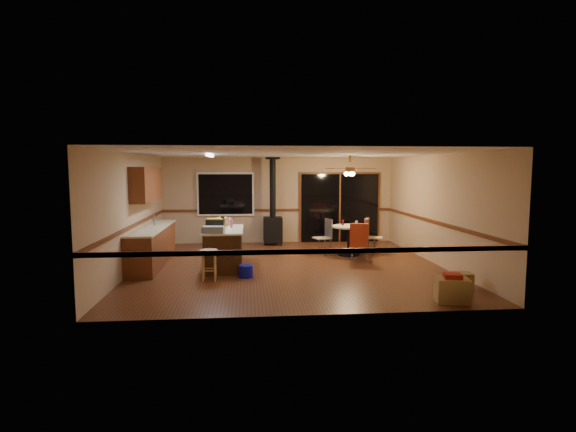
{
  "coord_description": "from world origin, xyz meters",
  "views": [
    {
      "loc": [
        -0.97,
        -10.2,
        2.26
      ],
      "look_at": [
        0.0,
        0.3,
        1.15
      ],
      "focal_mm": 28.0,
      "sensor_mm": 36.0,
      "label": 1
    }
  ],
  "objects": [
    {
      "name": "kitchen_island",
      "position": [
        -1.5,
        0.0,
        0.45
      ],
      "size": [
        0.88,
        1.68,
        0.9
      ],
      "color": "#3E240F",
      "rests_on": "ground"
    },
    {
      "name": "blue_bucket",
      "position": [
        -1.0,
        -0.94,
        0.13
      ],
      "size": [
        0.4,
        0.4,
        0.25
      ],
      "primitive_type": "cylinder",
      "rotation": [
        0.0,
        0.0,
        -0.39
      ],
      "color": "#0D12B8",
      "rests_on": "floor"
    },
    {
      "name": "wall_front",
      "position": [
        0.0,
        -3.5,
        1.3
      ],
      "size": [
        7.0,
        0.0,
        7.0
      ],
      "primitive_type": "plane",
      "rotation": [
        -1.57,
        0.0,
        0.0
      ],
      "color": "tan",
      "rests_on": "ground"
    },
    {
      "name": "wall_right",
      "position": [
        3.5,
        0.0,
        1.3
      ],
      "size": [
        0.0,
        7.0,
        7.0
      ],
      "primitive_type": "plane",
      "rotation": [
        1.57,
        0.0,
        -1.57
      ],
      "color": "tan",
      "rests_on": "ground"
    },
    {
      "name": "ceiling",
      "position": [
        0.0,
        0.0,
        2.6
      ],
      "size": [
        7.0,
        7.0,
        0.0
      ],
      "primitive_type": "plane",
      "rotation": [
        3.14,
        0.0,
        0.0
      ],
      "color": "silver",
      "rests_on": "ground"
    },
    {
      "name": "chair_near",
      "position": [
        1.74,
        0.35,
        0.6
      ],
      "size": [
        0.54,
        0.57,
        0.7
      ],
      "color": "tan",
      "rests_on": "ground"
    },
    {
      "name": "box_small_red",
      "position": [
        2.51,
        -3.01,
        0.44
      ],
      "size": [
        0.33,
        0.3,
        0.08
      ],
      "primitive_type": "cube",
      "rotation": [
        0.0,
        0.0,
        -0.22
      ],
      "color": "maroon",
      "rests_on": "box_corner_a"
    },
    {
      "name": "wall_left",
      "position": [
        -3.5,
        0.0,
        1.3
      ],
      "size": [
        0.0,
        7.0,
        7.0
      ],
      "primitive_type": "plane",
      "rotation": [
        1.57,
        0.0,
        1.57
      ],
      "color": "tan",
      "rests_on": "ground"
    },
    {
      "name": "bar_stool",
      "position": [
        -1.74,
        -1.15,
        0.32
      ],
      "size": [
        0.38,
        0.38,
        0.64
      ],
      "primitive_type": "cylinder",
      "rotation": [
        0.0,
        0.0,
        -0.1
      ],
      "color": "tan",
      "rests_on": "floor"
    },
    {
      "name": "chair_left",
      "position": [
        1.09,
        1.36,
        0.59
      ],
      "size": [
        0.5,
        0.5,
        0.51
      ],
      "color": "tan",
      "rests_on": "ground"
    },
    {
      "name": "toolbox_black",
      "position": [
        -1.68,
        -0.05,
        1.01
      ],
      "size": [
        0.42,
        0.26,
        0.22
      ],
      "primitive_type": "cube",
      "rotation": [
        0.0,
        0.0,
        -0.13
      ],
      "color": "black",
      "rests_on": "kitchen_island"
    },
    {
      "name": "bottle_pink",
      "position": [
        -1.33,
        0.16,
        1.0
      ],
      "size": [
        0.07,
        0.07,
        0.2
      ],
      "primitive_type": "cylinder",
      "rotation": [
        0.0,
        0.0,
        0.15
      ],
      "color": "#D84C8C",
      "rests_on": "kitchen_island"
    },
    {
      "name": "toolbox_grey",
      "position": [
        -1.69,
        -0.63,
        0.97
      ],
      "size": [
        0.49,
        0.31,
        0.14
      ],
      "primitive_type": "cube",
      "rotation": [
        0.0,
        0.0,
        -0.12
      ],
      "color": "slate",
      "rests_on": "kitchen_island"
    },
    {
      "name": "bottle_dark",
      "position": [
        -1.52,
        -0.01,
        1.04
      ],
      "size": [
        0.08,
        0.08,
        0.28
      ],
      "primitive_type": "cylinder",
      "rotation": [
        0.0,
        0.0,
        0.02
      ],
      "color": "black",
      "rests_on": "kitchen_island"
    },
    {
      "name": "box_on_island",
      "position": [
        -1.56,
        0.49,
        1.01
      ],
      "size": [
        0.3,
        0.36,
        0.21
      ],
      "primitive_type": "cube",
      "rotation": [
        0.0,
        0.0,
        -0.24
      ],
      "color": "olive",
      "rests_on": "kitchen_island"
    },
    {
      "name": "window",
      "position": [
        -1.6,
        3.45,
        1.5
      ],
      "size": [
        1.72,
        0.1,
        1.32
      ],
      "primitive_type": "cube",
      "color": "black",
      "rests_on": "ground"
    },
    {
      "name": "toolbox_yellow_lid",
      "position": [
        -1.68,
        -0.05,
        1.13
      ],
      "size": [
        0.37,
        0.23,
        0.03
      ],
      "primitive_type": "cube",
      "rotation": [
        0.0,
        0.0,
        -0.13
      ],
      "color": "gold",
      "rests_on": "toolbox_black"
    },
    {
      "name": "glass_red",
      "position": [
        1.54,
        1.33,
        0.85
      ],
      "size": [
        0.06,
        0.06,
        0.14
      ],
      "primitive_type": "cylinder",
      "rotation": [
        0.0,
        0.0,
        -0.03
      ],
      "color": "#590C14",
      "rests_on": "dining_table"
    },
    {
      "name": "lower_cabinets",
      "position": [
        -3.2,
        0.5,
        0.43
      ],
      "size": [
        0.6,
        3.0,
        0.86
      ],
      "primitive_type": "cube",
      "color": "brown",
      "rests_on": "ground"
    },
    {
      "name": "glass_cream",
      "position": [
        1.87,
        1.18,
        0.85
      ],
      "size": [
        0.07,
        0.07,
        0.14
      ],
      "primitive_type": "cylinder",
      "rotation": [
        0.0,
        0.0,
        0.26
      ],
      "color": "beige",
      "rests_on": "dining_table"
    },
    {
      "name": "wall_back",
      "position": [
        0.0,
        3.5,
        1.3
      ],
      "size": [
        7.0,
        0.0,
        7.0
      ],
      "primitive_type": "plane",
      "rotation": [
        1.57,
        0.0,
        0.0
      ],
      "color": "tan",
      "rests_on": "ground"
    },
    {
      "name": "box_under_window",
      "position": [
        -1.66,
        3.1,
        0.2
      ],
      "size": [
        0.53,
        0.44,
        0.4
      ],
      "primitive_type": "cube",
      "rotation": [
        0.0,
        0.0,
        0.09
      ],
      "color": "olive",
      "rests_on": "floor"
    },
    {
      "name": "ceiling_fan",
      "position": [
        1.69,
        1.23,
        2.21
      ],
      "size": [
        0.24,
        0.24,
        0.55
      ],
      "color": "brown",
      "rests_on": "ceiling"
    },
    {
      "name": "wood_stove",
      "position": [
        -0.2,
        3.05,
        0.73
      ],
      "size": [
        0.55,
        0.5,
        2.52
      ],
      "color": "black",
      "rests_on": "ground"
    },
    {
      "name": "fluorescent_strip",
      "position": [
        -1.8,
        0.3,
        2.56
      ],
      "size": [
        0.1,
        1.2,
        0.04
      ],
      "primitive_type": "cube",
      "color": "white",
      "rests_on": "ceiling"
    },
    {
      "name": "dining_table",
      "position": [
        1.69,
        1.23,
        0.53
      ],
      "size": [
        0.9,
        0.9,
        0.78
      ],
      "color": "black",
      "rests_on": "ground"
    },
    {
      "name": "sliding_door",
      "position": [
        1.9,
        3.45,
        1.05
      ],
      "size": [
        2.52,
        0.1,
        2.1
      ],
      "primitive_type": "cube",
      "color": "black",
      "rests_on": "ground"
    },
    {
      "name": "box_corner_a",
      "position": [
        2.51,
        -3.01,
        0.2
      ],
      "size": [
        0.62,
        0.55,
        0.41
      ],
      "primitive_type": "cube",
      "rotation": [
        0.0,
        0.0,
        -0.22
      ],
      "color": "olive",
      "rests_on": "floor"
    },
    {
      "name": "bottle_white",
      "position": [
        -1.39,
        0.67,
        1.0
      ],
      "size": [
        0.07,
        0.07,
        0.19
      ],
      "primitive_type": "cylinder",
      "rotation": [
        0.0,
        0.0,
        0.1
      ],
      "color": "white",
      "rests_on": "kitchen_island"
    },
    {
      "name": "box_corner_b",
      "position": [
        3.05,
        -2.24,
        0.16
      ],
      "size": [
        0.41,
        0.37,
        0.31
      ],
      "primitive_type": "cube",
      "rotation": [
        0.0,
        0.0,
        -0.1
      ],
      "color": "olive",
      "rests_on": "floor"
    },
    {
      "name": "upper_cabinets",
      "position": [
        -3.33,
        0.7,
        1.9
      ],
      "size": [
        0.35,
        2.0,
        0.8
      ],
      "primitive_type": "cube",
      "color": "brown",
      "rests_on": "ground"
    },
    {
      "name": "chair_right",
      "position": [
        2.22,
        1.34,
        0.6
      ],
      "size": [
        0.58,
        0.55,
        0.7
      ],
      "color": "tan",
      "rests_on": "ground"
    },
    {
      "name": "floor",
      "position": [
        0.0,
        0.0,
        0.0
      ],
      "size": [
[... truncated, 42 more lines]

